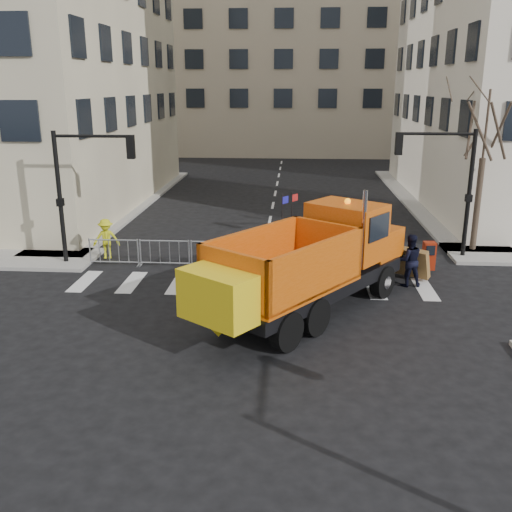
# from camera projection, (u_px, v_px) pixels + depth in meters

# --- Properties ---
(ground) EXTENTS (120.00, 120.00, 0.00)m
(ground) POSITION_uv_depth(u_px,v_px,m) (244.00, 352.00, 15.76)
(ground) COLOR black
(ground) RESTS_ON ground
(sidewalk_back) EXTENTS (64.00, 5.00, 0.15)m
(sidewalk_back) POSITION_uv_depth(u_px,v_px,m) (262.00, 259.00, 23.85)
(sidewalk_back) COLOR gray
(sidewalk_back) RESTS_ON ground
(building_far) EXTENTS (30.00, 18.00, 24.00)m
(building_far) POSITION_uv_depth(u_px,v_px,m) (286.00, 37.00, 61.95)
(building_far) COLOR #C0AD92
(building_far) RESTS_ON ground
(traffic_light_left) EXTENTS (0.18, 0.18, 5.40)m
(traffic_light_left) POSITION_uv_depth(u_px,v_px,m) (60.00, 200.00, 22.67)
(traffic_light_left) COLOR black
(traffic_light_left) RESTS_ON ground
(traffic_light_right) EXTENTS (0.18, 0.18, 5.40)m
(traffic_light_right) POSITION_uv_depth(u_px,v_px,m) (469.00, 196.00, 23.49)
(traffic_light_right) COLOR black
(traffic_light_right) RESTS_ON ground
(crowd_barriers) EXTENTS (12.60, 0.60, 1.10)m
(crowd_barriers) POSITION_uv_depth(u_px,v_px,m) (242.00, 254.00, 22.91)
(crowd_barriers) COLOR #9EA0A5
(crowd_barriers) RESTS_ON ground
(street_tree) EXTENTS (3.00, 3.00, 7.50)m
(street_tree) POSITION_uv_depth(u_px,v_px,m) (482.00, 167.00, 24.09)
(street_tree) COLOR #382B21
(street_tree) RESTS_ON ground
(plow_truck) EXTENTS (8.27, 9.82, 3.97)m
(plow_truck) POSITION_uv_depth(u_px,v_px,m) (308.00, 262.00, 17.87)
(plow_truck) COLOR black
(plow_truck) RESTS_ON ground
(cop_a) EXTENTS (0.61, 0.42, 1.62)m
(cop_a) POSITION_uv_depth(u_px,v_px,m) (389.00, 257.00, 21.64)
(cop_a) COLOR black
(cop_a) RESTS_ON ground
(cop_b) EXTENTS (1.02, 0.83, 1.95)m
(cop_b) POSITION_uv_depth(u_px,v_px,m) (409.00, 260.00, 20.71)
(cop_b) COLOR black
(cop_b) RESTS_ON ground
(cop_c) EXTENTS (0.70, 1.03, 1.62)m
(cop_c) POSITION_uv_depth(u_px,v_px,m) (351.00, 254.00, 21.97)
(cop_c) COLOR black
(cop_c) RESTS_ON ground
(worker) EXTENTS (1.18, 0.82, 1.66)m
(worker) POSITION_uv_depth(u_px,v_px,m) (106.00, 239.00, 23.55)
(worker) COLOR #C4C717
(worker) RESTS_ON sidewalk_back
(newspaper_box) EXTENTS (0.47, 0.43, 1.10)m
(newspaper_box) POSITION_uv_depth(u_px,v_px,m) (429.00, 256.00, 22.20)
(newspaper_box) COLOR maroon
(newspaper_box) RESTS_ON sidewalk_back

